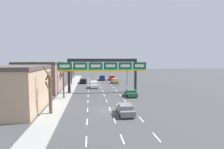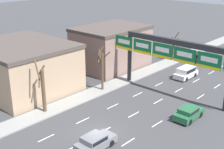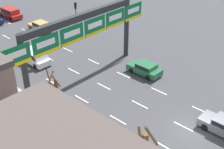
# 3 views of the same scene
# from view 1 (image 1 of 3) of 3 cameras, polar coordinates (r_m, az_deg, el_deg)

# --- Properties ---
(ground_plane) EXTENTS (220.00, 220.00, 0.00)m
(ground_plane) POSITION_cam_1_polar(r_m,az_deg,el_deg) (25.56, -0.43, -11.78)
(ground_plane) COLOR #3D3D3F
(sidewalk_left) EXTENTS (2.80, 110.00, 0.15)m
(sidewalk_left) POSITION_cam_1_polar(r_m,az_deg,el_deg) (25.87, -18.70, -11.67)
(sidewalk_left) COLOR gray
(sidewalk_left) RESTS_ON ground_plane
(lane_dashes) EXTENTS (6.72, 67.00, 0.01)m
(lane_dashes) POSITION_cam_1_polar(r_m,az_deg,el_deg) (38.62, -2.84, -6.06)
(lane_dashes) COLOR white
(lane_dashes) RESTS_ON ground_plane
(sign_gantry) EXTENTS (19.46, 0.70, 7.54)m
(sign_gantry) POSITION_cam_1_polar(r_m,az_deg,el_deg) (38.56, -2.95, 2.35)
(sign_gantry) COLOR #232628
(sign_gantry) RESTS_ON ground_plane
(building_far) EXTENTS (8.57, 11.91, 6.83)m
(building_far) POSITION_cam_1_polar(r_m,az_deg,el_deg) (43.33, -22.08, -0.65)
(building_far) COLOR gray
(building_far) RESTS_ON ground_plane
(car_green) EXTENTS (1.88, 4.04, 1.40)m
(car_green) POSITION_cam_1_polar(r_m,az_deg,el_deg) (35.28, 6.18, -5.90)
(car_green) COLOR #235B38
(car_green) RESTS_ON ground_plane
(car_grey) EXTENTS (1.89, 4.13, 1.43)m
(car_grey) POSITION_cam_1_polar(r_m,az_deg,el_deg) (23.74, 4.33, -11.19)
(car_grey) COLOR slate
(car_grey) RESTS_ON ground_plane
(car_black) EXTENTS (1.92, 4.49, 1.39)m
(car_black) POSITION_cam_1_polar(r_m,az_deg,el_deg) (55.28, -9.34, -2.03)
(car_black) COLOR black
(car_black) RESTS_ON ground_plane
(suv_red) EXTENTS (1.86, 4.77, 1.64)m
(suv_red) POSITION_cam_1_polar(r_m,az_deg,el_deg) (62.84, -0.07, -0.98)
(suv_red) COLOR maroon
(suv_red) RESTS_ON ground_plane
(suv_white) EXTENTS (1.95, 4.36, 1.68)m
(suv_white) POSITION_cam_1_polar(r_m,az_deg,el_deg) (45.81, -5.90, -3.17)
(suv_white) COLOR silver
(suv_white) RESTS_ON ground_plane
(suv_navy) EXTENTS (1.90, 4.81, 1.74)m
(suv_navy) POSITION_cam_1_polar(r_m,az_deg,el_deg) (62.62, -3.27, -0.97)
(suv_navy) COLOR #19234C
(suv_navy) RESTS_ON ground_plane
(car_gold) EXTENTS (1.87, 4.05, 1.49)m
(car_gold) POSITION_cam_1_polar(r_m,az_deg,el_deg) (54.33, 0.93, -2.04)
(car_gold) COLOR #A88947
(car_gold) RESTS_ON ground_plane
(traffic_light_near_gantry) EXTENTS (0.30, 0.35, 4.97)m
(traffic_light_near_gantry) POSITION_cam_1_polar(r_m,az_deg,el_deg) (49.30, 4.93, 0.44)
(traffic_light_near_gantry) COLOR black
(traffic_light_near_gantry) RESTS_ON ground_plane
(tree_bare_closest) EXTENTS (1.65, 1.78, 6.06)m
(tree_bare_closest) POSITION_cam_1_polar(r_m,az_deg,el_deg) (33.80, -15.68, -2.24)
(tree_bare_closest) COLOR brown
(tree_bare_closest) RESTS_ON sidewalk_left
(tree_bare_second) EXTENTS (1.27, 1.37, 6.40)m
(tree_bare_second) POSITION_cam_1_polar(r_m,az_deg,el_deg) (24.62, -19.62, -5.32)
(tree_bare_second) COLOR brown
(tree_bare_second) RESTS_ON sidewalk_left
(tree_bare_third) EXTENTS (1.61, 2.01, 5.09)m
(tree_bare_third) POSITION_cam_1_polar(r_m,az_deg,el_deg) (52.46, -12.96, -0.43)
(tree_bare_third) COLOR brown
(tree_bare_third) RESTS_ON sidewalk_left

